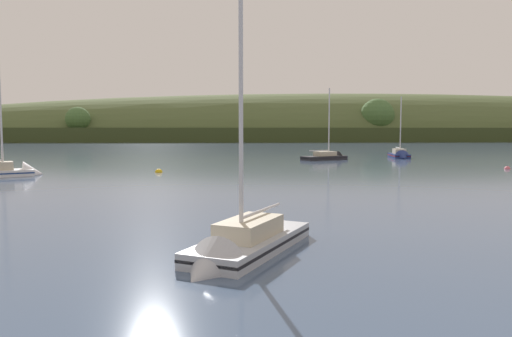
{
  "coord_description": "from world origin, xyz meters",
  "views": [
    {
      "loc": [
        7.13,
        -2.16,
        4.71
      ],
      "look_at": [
        7.93,
        36.08,
        1.61
      ],
      "focal_mm": 34.38,
      "sensor_mm": 36.0,
      "label": 1
    }
  ],
  "objects_px": {
    "sailboat_near_mooring": "(241,252)",
    "sailboat_outer_reach": "(329,159)",
    "sailboat_far_left": "(400,156)",
    "sailboat_midwater_white": "(5,174)",
    "mooring_buoy_off_fishing_boat": "(507,169)",
    "mooring_buoy_foreground": "(159,172)"
  },
  "relations": [
    {
      "from": "sailboat_midwater_white",
      "to": "sailboat_outer_reach",
      "type": "xyz_separation_m",
      "value": [
        36.78,
        25.7,
        -0.15
      ]
    },
    {
      "from": "mooring_buoy_foreground",
      "to": "sailboat_outer_reach",
      "type": "bearing_deg",
      "value": 44.38
    },
    {
      "from": "sailboat_far_left",
      "to": "sailboat_near_mooring",
      "type": "bearing_deg",
      "value": -17.17
    },
    {
      "from": "sailboat_midwater_white",
      "to": "mooring_buoy_off_fishing_boat",
      "type": "xyz_separation_m",
      "value": [
        54.72,
        7.65,
        -0.26
      ]
    },
    {
      "from": "sailboat_outer_reach",
      "to": "sailboat_midwater_white",
      "type": "bearing_deg",
      "value": -175.26
    },
    {
      "from": "sailboat_outer_reach",
      "to": "mooring_buoy_off_fishing_boat",
      "type": "relative_size",
      "value": 16.31
    },
    {
      "from": "sailboat_far_left",
      "to": "mooring_buoy_off_fishing_boat",
      "type": "height_order",
      "value": "sailboat_far_left"
    },
    {
      "from": "sailboat_far_left",
      "to": "mooring_buoy_foreground",
      "type": "bearing_deg",
      "value": -48.09
    },
    {
      "from": "sailboat_far_left",
      "to": "mooring_buoy_foreground",
      "type": "height_order",
      "value": "sailboat_far_left"
    },
    {
      "from": "sailboat_outer_reach",
      "to": "mooring_buoy_off_fishing_boat",
      "type": "xyz_separation_m",
      "value": [
        17.95,
        -18.05,
        -0.11
      ]
    },
    {
      "from": "sailboat_near_mooring",
      "to": "sailboat_outer_reach",
      "type": "xyz_separation_m",
      "value": [
        13.01,
        56.93,
        -0.04
      ]
    },
    {
      "from": "sailboat_near_mooring",
      "to": "sailboat_midwater_white",
      "type": "height_order",
      "value": "sailboat_midwater_white"
    },
    {
      "from": "sailboat_far_left",
      "to": "sailboat_outer_reach",
      "type": "distance_m",
      "value": 12.7
    },
    {
      "from": "sailboat_midwater_white",
      "to": "sailboat_far_left",
      "type": "xyz_separation_m",
      "value": [
        48.91,
        29.43,
        0.06
      ]
    },
    {
      "from": "mooring_buoy_foreground",
      "to": "mooring_buoy_off_fishing_boat",
      "type": "distance_m",
      "value": 40.37
    },
    {
      "from": "mooring_buoy_foreground",
      "to": "mooring_buoy_off_fishing_boat",
      "type": "xyz_separation_m",
      "value": [
        40.19,
        3.72,
        0.0
      ]
    },
    {
      "from": "sailboat_near_mooring",
      "to": "mooring_buoy_foreground",
      "type": "xyz_separation_m",
      "value": [
        -9.23,
        35.16,
        -0.15
      ]
    },
    {
      "from": "sailboat_near_mooring",
      "to": "mooring_buoy_off_fishing_boat",
      "type": "relative_size",
      "value": 16.55
    },
    {
      "from": "sailboat_far_left",
      "to": "sailboat_midwater_white",
      "type": "bearing_deg",
      "value": -53.62
    },
    {
      "from": "mooring_buoy_foreground",
      "to": "sailboat_near_mooring",
      "type": "bearing_deg",
      "value": -75.29
    },
    {
      "from": "sailboat_outer_reach",
      "to": "sailboat_far_left",
      "type": "bearing_deg",
      "value": -13.1
    },
    {
      "from": "sailboat_near_mooring",
      "to": "sailboat_outer_reach",
      "type": "distance_m",
      "value": 58.39
    }
  ]
}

